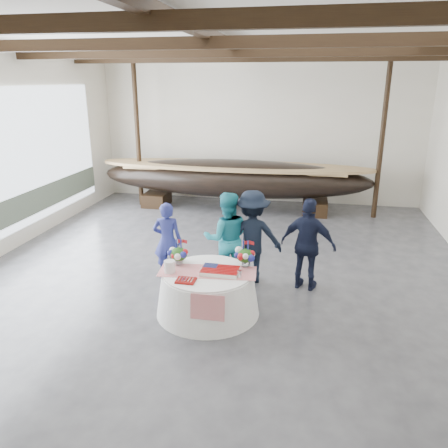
# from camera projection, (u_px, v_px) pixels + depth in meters

# --- Properties ---
(floor) EXTENTS (10.00, 12.00, 0.01)m
(floor) POSITION_uv_depth(u_px,v_px,m) (221.00, 276.00, 8.72)
(floor) COLOR #3D3D42
(floor) RESTS_ON ground
(wall_back) EXTENTS (10.00, 0.02, 4.50)m
(wall_back) POSITION_uv_depth(u_px,v_px,m) (259.00, 130.00, 13.61)
(wall_back) COLOR silver
(wall_back) RESTS_ON ground
(wall_front) EXTENTS (10.00, 0.02, 4.50)m
(wall_front) POSITION_uv_depth(u_px,v_px,m) (4.00, 359.00, 2.42)
(wall_front) COLOR silver
(wall_front) RESTS_ON ground
(ceiling) EXTENTS (10.00, 12.00, 0.01)m
(ceiling) POSITION_uv_depth(u_px,v_px,m) (220.00, 31.00, 7.31)
(ceiling) COLOR white
(ceiling) RESTS_ON wall_back
(pavilion_structure) EXTENTS (9.80, 11.76, 4.50)m
(pavilion_structure) POSITION_uv_depth(u_px,v_px,m) (229.00, 65.00, 8.22)
(pavilion_structure) COLOR black
(pavilion_structure) RESTS_ON ground
(open_bay) EXTENTS (0.03, 7.00, 3.20)m
(open_bay) POSITION_uv_depth(u_px,v_px,m) (18.00, 167.00, 9.98)
(open_bay) COLOR silver
(open_bay) RESTS_ON ground
(longboat_display) EXTENTS (8.08, 1.62, 1.51)m
(longboat_display) POSITION_uv_depth(u_px,v_px,m) (233.00, 178.00, 12.92)
(longboat_display) COLOR black
(longboat_display) RESTS_ON ground
(banquet_table) EXTENTS (1.72, 1.72, 0.74)m
(banquet_table) POSITION_uv_depth(u_px,v_px,m) (208.00, 292.00, 7.26)
(banquet_table) COLOR white
(banquet_table) RESTS_ON ground
(tabletop_items) EXTENTS (1.63, 1.01, 0.40)m
(tabletop_items) POSITION_uv_depth(u_px,v_px,m) (208.00, 259.00, 7.25)
(tabletop_items) COLOR red
(tabletop_items) RESTS_ON banquet_table
(guest_woman_blue) EXTENTS (0.60, 0.44, 1.53)m
(guest_woman_blue) POSITION_uv_depth(u_px,v_px,m) (167.00, 241.00, 8.45)
(guest_woman_blue) COLOR navy
(guest_woman_blue) RESTS_ON ground
(guest_woman_teal) EXTENTS (1.02, 0.89, 1.79)m
(guest_woman_teal) POSITION_uv_depth(u_px,v_px,m) (227.00, 238.00, 8.20)
(guest_woman_teal) COLOR teal
(guest_woman_teal) RESTS_ON ground
(guest_man_left) EXTENTS (1.29, 0.93, 1.80)m
(guest_man_left) POSITION_uv_depth(u_px,v_px,m) (252.00, 237.00, 8.26)
(guest_man_left) COLOR black
(guest_man_left) RESTS_ON ground
(guest_man_right) EXTENTS (1.09, 0.68, 1.74)m
(guest_man_right) POSITION_uv_depth(u_px,v_px,m) (308.00, 245.00, 7.96)
(guest_man_right) COLOR black
(guest_man_right) RESTS_ON ground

